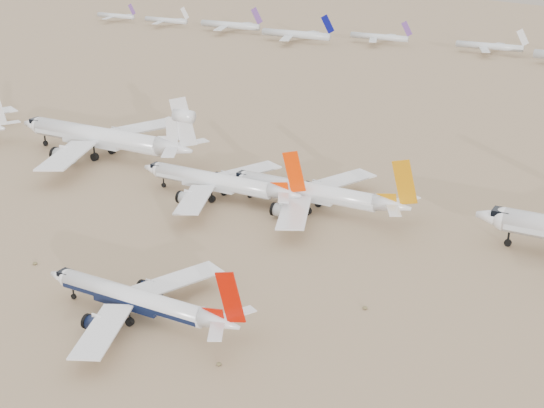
{
  "coord_description": "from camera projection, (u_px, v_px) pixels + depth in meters",
  "views": [
    {
      "loc": [
        84.34,
        -87.09,
        70.24
      ],
      "look_at": [
        4.93,
        54.15,
        7.0
      ],
      "focal_mm": 50.0,
      "sensor_mm": 36.0,
      "label": 1
    }
  ],
  "objects": [
    {
      "name": "row2_white_trijet",
      "position": [
        106.0,
        137.0,
        226.54
      ],
      "size": [
        62.94,
        61.51,
        22.3
      ],
      "color": "white",
      "rests_on": "ground"
    },
    {
      "name": "main_airliner",
      "position": [
        140.0,
        301.0,
        137.15
      ],
      "size": [
        41.63,
        40.66,
        14.69
      ],
      "color": "white",
      "rests_on": "ground"
    },
    {
      "name": "ground",
      "position": [
        99.0,
        332.0,
        134.76
      ],
      "size": [
        7000.0,
        7000.0,
        0.0
      ],
      "primitive_type": "plane",
      "color": "#8F7253",
      "rests_on": "ground"
    },
    {
      "name": "row2_orange_tail",
      "position": [
        220.0,
        182.0,
        194.79
      ],
      "size": [
        46.18,
        45.18,
        16.47
      ],
      "color": "white",
      "rests_on": "ground"
    },
    {
      "name": "row2_gold_tail",
      "position": [
        316.0,
        193.0,
        186.94
      ],
      "size": [
        48.37,
        47.3,
        17.22
      ],
      "color": "white",
      "rests_on": "ground"
    }
  ]
}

